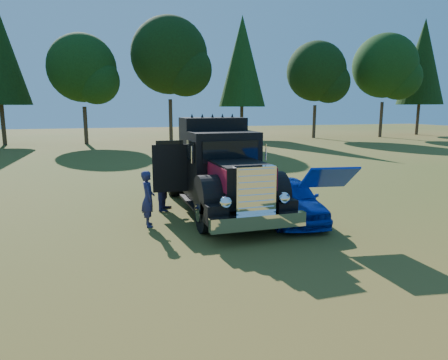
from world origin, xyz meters
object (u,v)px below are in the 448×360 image
hotrod_coupe (289,199)px  spectator_far (167,181)px  spectator_near (148,199)px  diamond_t_truck (220,172)px

hotrod_coupe → spectator_far: size_ratio=2.21×
spectator_near → spectator_far: 1.88m
diamond_t_truck → hotrod_coupe: bearing=-43.3°
hotrod_coupe → spectator_near: (-4.12, 0.59, 0.16)m
hotrod_coupe → spectator_far: bearing=145.4°
spectator_near → spectator_far: spectator_far is taller
diamond_t_truck → hotrod_coupe: diamond_t_truck is taller
diamond_t_truck → spectator_near: size_ratio=4.49×
diamond_t_truck → hotrod_coupe: 2.42m
hotrod_coupe → spectator_far: (-3.29, 2.27, 0.30)m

